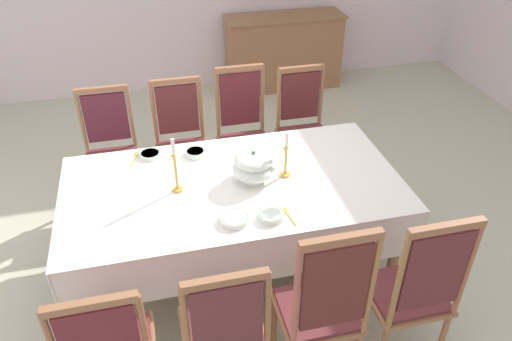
{
  "coord_description": "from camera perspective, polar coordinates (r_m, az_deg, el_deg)",
  "views": [
    {
      "loc": [
        -0.47,
        -2.89,
        2.68
      ],
      "look_at": [
        0.16,
        -0.28,
        0.85
      ],
      "focal_mm": 34.57,
      "sensor_mm": 36.0,
      "label": 1
    }
  ],
  "objects": [
    {
      "name": "bowl_far_left",
      "position": [
        3.55,
        -7.04,
        2.09
      ],
      "size": [
        0.15,
        0.15,
        0.04
      ],
      "color": "silver",
      "rests_on": "tablecloth"
    },
    {
      "name": "soup_tureen",
      "position": [
        3.22,
        -0.28,
        0.52
      ],
      "size": [
        0.28,
        0.28,
        0.23
      ],
      "color": "silver",
      "rests_on": "tablecloth"
    },
    {
      "name": "bowl_near_left",
      "position": [
        2.95,
        1.76,
        -5.18
      ],
      "size": [
        0.16,
        0.16,
        0.04
      ],
      "color": "silver",
      "rests_on": "tablecloth"
    },
    {
      "name": "spoon_primary",
      "position": [
        3.01,
        3.56,
        -4.81
      ],
      "size": [
        0.04,
        0.18,
        0.01
      ],
      "rotation": [
        0.0,
        0.0,
        0.15
      ],
      "color": "gold",
      "rests_on": "tablecloth"
    },
    {
      "name": "spoon_secondary",
      "position": [
        3.62,
        -13.73,
        1.69
      ],
      "size": [
        0.06,
        0.17,
        0.01
      ],
      "rotation": [
        0.0,
        0.0,
        -0.28
      ],
      "color": "gold",
      "rests_on": "tablecloth"
    },
    {
      "name": "chair_south_d",
      "position": [
        2.94,
        17.76,
        -12.99
      ],
      "size": [
        0.44,
        0.42,
        1.17
      ],
      "color": "#96634A",
      "rests_on": "ground"
    },
    {
      "name": "chair_north_d",
      "position": [
        4.35,
        5.5,
        5.04
      ],
      "size": [
        0.44,
        0.42,
        1.08
      ],
      "rotation": [
        0.0,
        0.0,
        3.14
      ],
      "color": "#9A5D42",
      "rests_on": "ground"
    },
    {
      "name": "candlestick_east",
      "position": [
        3.25,
        3.46,
        1.35
      ],
      "size": [
        0.07,
        0.07,
        0.33
      ],
      "color": "gold",
      "rests_on": "tablecloth"
    },
    {
      "name": "sideboard",
      "position": [
        6.31,
        3.19,
        13.55
      ],
      "size": [
        1.44,
        0.48,
        0.9
      ],
      "rotation": [
        0.0,
        0.0,
        3.14
      ],
      "color": "#926040",
      "rests_on": "ground"
    },
    {
      "name": "tablecloth",
      "position": [
        3.31,
        -2.69,
        -2.59
      ],
      "size": [
        2.23,
        1.16,
        0.35
      ],
      "color": "white",
      "rests_on": "dining_table"
    },
    {
      "name": "ground",
      "position": [
        3.98,
        -3.22,
        -8.48
      ],
      "size": [
        7.31,
        6.08,
        0.04
      ],
      "primitive_type": "cube",
      "color": "#B4B69C"
    },
    {
      "name": "bowl_near_right",
      "position": [
        3.59,
        -12.16,
        1.85
      ],
      "size": [
        0.15,
        0.15,
        0.03
      ],
      "color": "silver",
      "rests_on": "tablecloth"
    },
    {
      "name": "dining_table",
      "position": [
        3.3,
        -2.69,
        -2.5
      ],
      "size": [
        2.21,
        1.14,
        0.78
      ],
      "color": "#885D45",
      "rests_on": "ground"
    },
    {
      "name": "chair_south_c",
      "position": [
        2.74,
        7.7,
        -15.31
      ],
      "size": [
        0.44,
        0.42,
        1.21
      ],
      "color": "#95583A",
      "rests_on": "ground"
    },
    {
      "name": "bowl_far_right",
      "position": [
        2.93,
        -2.5,
        -5.6
      ],
      "size": [
        0.17,
        0.17,
        0.04
      ],
      "color": "silver",
      "rests_on": "tablecloth"
    },
    {
      "name": "chair_south_b",
      "position": [
        2.68,
        -3.69,
        -17.9
      ],
      "size": [
        0.44,
        0.42,
        1.08
      ],
      "color": "olive",
      "rests_on": "ground"
    },
    {
      "name": "candlestick_west",
      "position": [
        3.13,
        -9.28,
        0.04
      ],
      "size": [
        0.07,
        0.07,
        0.38
      ],
      "color": "gold",
      "rests_on": "tablecloth"
    },
    {
      "name": "chair_north_a",
      "position": [
        4.17,
        -16.44,
        2.22
      ],
      "size": [
        0.44,
        0.42,
        1.07
      ],
      "rotation": [
        0.0,
        0.0,
        3.14
      ],
      "color": "#96643D",
      "rests_on": "ground"
    },
    {
      "name": "chair_north_b",
      "position": [
        4.16,
        -8.6,
        3.32
      ],
      "size": [
        0.44,
        0.42,
        1.08
      ],
      "rotation": [
        0.0,
        0.0,
        3.14
      ],
      "color": "#945642",
      "rests_on": "ground"
    },
    {
      "name": "chair_north_c",
      "position": [
        4.22,
        -1.45,
        4.46
      ],
      "size": [
        0.44,
        0.42,
        1.13
      ],
      "rotation": [
        0.0,
        0.0,
        3.14
      ],
      "color": "#97653F",
      "rests_on": "ground"
    }
  ]
}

